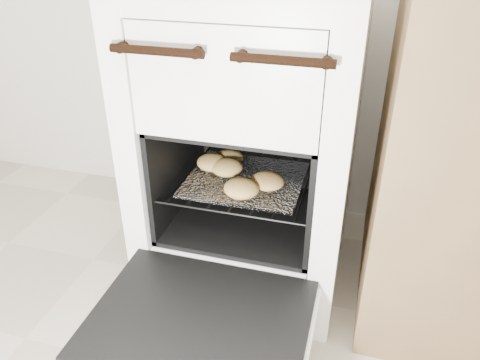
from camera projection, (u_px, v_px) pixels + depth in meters
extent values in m
cube|color=white|center=(254.00, 138.00, 1.35)|extent=(0.56, 0.60, 0.87)
cylinder|color=black|center=(156.00, 51.00, 0.96)|extent=(0.21, 0.02, 0.02)
cylinder|color=black|center=(282.00, 60.00, 0.90)|extent=(0.21, 0.02, 0.02)
cube|color=black|center=(200.00, 320.00, 1.06)|extent=(0.49, 0.38, 0.02)
cube|color=white|center=(200.00, 325.00, 1.07)|extent=(0.51, 0.39, 0.02)
cylinder|color=black|center=(181.00, 169.00, 1.38)|extent=(0.01, 0.39, 0.01)
cylinder|color=black|center=(318.00, 188.00, 1.29)|extent=(0.01, 0.39, 0.01)
cylinder|color=black|center=(228.00, 213.00, 1.18)|extent=(0.40, 0.01, 0.01)
cylinder|color=black|center=(262.00, 150.00, 1.49)|extent=(0.40, 0.01, 0.01)
cylinder|color=black|center=(192.00, 170.00, 1.38)|extent=(0.01, 0.38, 0.01)
cylinder|color=black|center=(210.00, 173.00, 1.36)|extent=(0.01, 0.38, 0.01)
cylinder|color=black|center=(228.00, 175.00, 1.35)|extent=(0.01, 0.38, 0.01)
cylinder|color=black|center=(247.00, 178.00, 1.34)|extent=(0.01, 0.38, 0.01)
cylinder|color=black|center=(266.00, 181.00, 1.32)|extent=(0.01, 0.38, 0.01)
cylinder|color=black|center=(286.00, 183.00, 1.31)|extent=(0.01, 0.38, 0.01)
cylinder|color=black|center=(306.00, 186.00, 1.30)|extent=(0.01, 0.38, 0.01)
cube|color=white|center=(245.00, 179.00, 1.32)|extent=(0.32, 0.28, 0.01)
ellipsoid|color=#DEB059|center=(229.00, 158.00, 1.39)|extent=(0.12, 0.12, 0.04)
ellipsoid|color=#DEB059|center=(241.00, 188.00, 1.22)|extent=(0.11, 0.11, 0.04)
ellipsoid|color=#DEB059|center=(227.00, 167.00, 1.33)|extent=(0.13, 0.13, 0.04)
ellipsoid|color=#DEB059|center=(268.00, 181.00, 1.26)|extent=(0.10, 0.10, 0.04)
ellipsoid|color=#DEB059|center=(212.00, 162.00, 1.35)|extent=(0.12, 0.12, 0.04)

